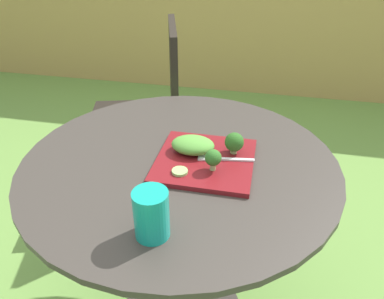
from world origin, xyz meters
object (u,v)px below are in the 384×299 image
object	(u,v)px
salad_plate	(205,162)
patio_chair	(152,104)
drinking_glass	(152,216)
fork	(220,159)

from	to	relation	value
salad_plate	patio_chair	bearing A→B (deg)	118.04
drinking_glass	patio_chair	bearing A→B (deg)	107.95
drinking_glass	fork	xyz separation A→B (m)	(0.10, 0.30, -0.03)
patio_chair	fork	world-z (taller)	patio_chair
patio_chair	salad_plate	distance (m)	0.86
patio_chair	drinking_glass	size ratio (longest dim) A/B	8.08
drinking_glass	fork	distance (m)	0.31
salad_plate	fork	size ratio (longest dim) A/B	1.70
salad_plate	drinking_glass	distance (m)	0.30
salad_plate	drinking_glass	size ratio (longest dim) A/B	2.37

